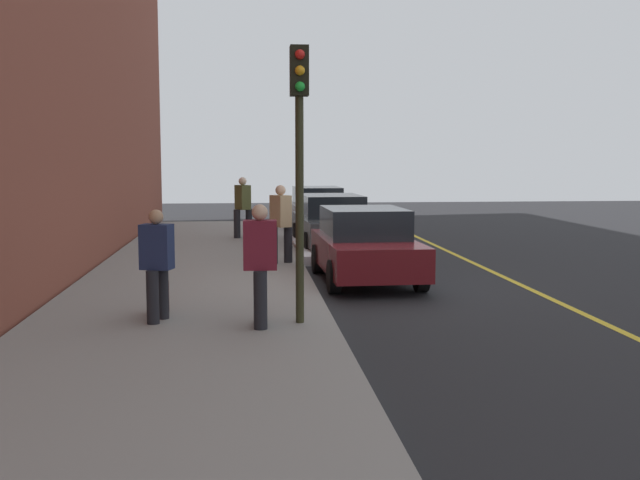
% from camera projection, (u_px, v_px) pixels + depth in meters
% --- Properties ---
extents(ground_plane, '(56.00, 56.00, 0.00)m').
position_uv_depth(ground_plane, '(361.00, 285.00, 15.21)').
color(ground_plane, black).
extents(sidewalk, '(28.00, 4.60, 0.15)m').
position_uv_depth(sidewalk, '(195.00, 284.00, 14.88)').
color(sidewalk, gray).
rests_on(sidewalk, ground).
extents(lane_stripe_centre, '(28.00, 0.14, 0.01)m').
position_uv_depth(lane_stripe_centre, '(516.00, 282.00, 15.52)').
color(lane_stripe_centre, gold).
rests_on(lane_stripe_centre, ground).
extents(snow_bank_curb, '(6.37, 0.56, 0.22)m').
position_uv_depth(snow_bank_curb, '(304.00, 246.00, 21.02)').
color(snow_bank_curb, white).
rests_on(snow_bank_curb, ground).
extents(parked_car_silver, '(4.31, 1.95, 1.51)m').
position_uv_depth(parked_car_silver, '(318.00, 208.00, 26.87)').
color(parked_car_silver, black).
rests_on(parked_car_silver, ground).
extents(parked_car_charcoal, '(4.61, 2.03, 1.51)m').
position_uv_depth(parked_car_charcoal, '(332.00, 222.00, 21.15)').
color(parked_car_charcoal, black).
rests_on(parked_car_charcoal, ground).
extents(parked_car_maroon, '(4.19, 1.97, 1.51)m').
position_uv_depth(parked_car_maroon, '(365.00, 245.00, 15.61)').
color(parked_car_maroon, black).
rests_on(parked_car_maroon, ground).
extents(pedestrian_burgundy_coat, '(0.58, 0.48, 1.75)m').
position_uv_depth(pedestrian_burgundy_coat, '(260.00, 262.00, 10.75)').
color(pedestrian_burgundy_coat, black).
rests_on(pedestrian_burgundy_coat, sidewalk).
extents(pedestrian_tan_coat, '(0.57, 0.54, 1.78)m').
position_uv_depth(pedestrian_tan_coat, '(281.00, 222.00, 17.22)').
color(pedestrian_tan_coat, black).
rests_on(pedestrian_tan_coat, sidewalk).
extents(pedestrian_navy_coat, '(0.53, 0.51, 1.65)m').
position_uv_depth(pedestrian_navy_coat, '(157.00, 262.00, 11.08)').
color(pedestrian_navy_coat, black).
rests_on(pedestrian_navy_coat, sidewalk).
extents(pedestrian_olive_coat, '(0.58, 0.56, 1.82)m').
position_uv_depth(pedestrian_olive_coat, '(243.00, 206.00, 22.71)').
color(pedestrian_olive_coat, black).
rests_on(pedestrian_olive_coat, sidewalk).
extents(traffic_light_pole, '(0.35, 0.26, 3.97)m').
position_uv_depth(traffic_light_pole, '(299.00, 136.00, 10.78)').
color(traffic_light_pole, '#2D2D19').
rests_on(traffic_light_pole, sidewalk).
extents(rolling_suitcase, '(0.34, 0.22, 0.85)m').
position_uv_depth(rolling_suitcase, '(161.00, 298.00, 11.65)').
color(rolling_suitcase, '#471E19').
rests_on(rolling_suitcase, sidewalk).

